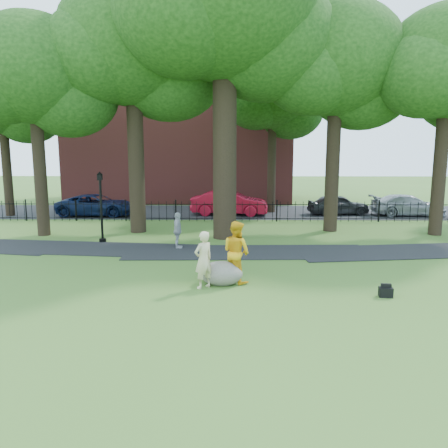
{
  "coord_description": "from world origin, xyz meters",
  "views": [
    {
      "loc": [
        0.38,
        -13.66,
        4.12
      ],
      "look_at": [
        0.07,
        2.0,
        1.51
      ],
      "focal_mm": 35.0,
      "sensor_mm": 36.0,
      "label": 1
    }
  ],
  "objects_px": {
    "boulder": "(221,272)",
    "red_sedan": "(229,203)",
    "big_tree": "(228,15)",
    "woman": "(203,260)",
    "man": "(236,252)",
    "lamppost": "(101,208)"
  },
  "relations": [
    {
      "from": "lamppost",
      "to": "red_sedan",
      "type": "height_order",
      "value": "lamppost"
    },
    {
      "from": "big_tree",
      "to": "red_sedan",
      "type": "height_order",
      "value": "big_tree"
    },
    {
      "from": "red_sedan",
      "to": "lamppost",
      "type": "bearing_deg",
      "value": 151.12
    },
    {
      "from": "woman",
      "to": "lamppost",
      "type": "distance_m",
      "value": 8.39
    },
    {
      "from": "woman",
      "to": "lamppost",
      "type": "xyz_separation_m",
      "value": [
        -5.07,
        6.64,
        0.7
      ]
    },
    {
      "from": "boulder",
      "to": "red_sedan",
      "type": "xyz_separation_m",
      "value": [
        0.14,
        14.99,
        0.42
      ]
    },
    {
      "from": "woman",
      "to": "man",
      "type": "bearing_deg",
      "value": 171.83
    },
    {
      "from": "lamppost",
      "to": "red_sedan",
      "type": "bearing_deg",
      "value": 54.66
    },
    {
      "from": "big_tree",
      "to": "red_sedan",
      "type": "xyz_separation_m",
      "value": [
        0.04,
        7.48,
        -9.33
      ]
    },
    {
      "from": "lamppost",
      "to": "red_sedan",
      "type": "xyz_separation_m",
      "value": [
        5.74,
        8.78,
        -0.77
      ]
    },
    {
      "from": "big_tree",
      "to": "woman",
      "type": "height_order",
      "value": "big_tree"
    },
    {
      "from": "boulder",
      "to": "lamppost",
      "type": "height_order",
      "value": "lamppost"
    },
    {
      "from": "woman",
      "to": "lamppost",
      "type": "relative_size",
      "value": 0.55
    },
    {
      "from": "red_sedan",
      "to": "boulder",
      "type": "bearing_deg",
      "value": -176.22
    },
    {
      "from": "boulder",
      "to": "red_sedan",
      "type": "relative_size",
      "value": 0.27
    },
    {
      "from": "man",
      "to": "lamppost",
      "type": "distance_m",
      "value": 8.55
    },
    {
      "from": "man",
      "to": "red_sedan",
      "type": "distance_m",
      "value": 14.78
    },
    {
      "from": "woman",
      "to": "boulder",
      "type": "bearing_deg",
      "value": 177.96
    },
    {
      "from": "big_tree",
      "to": "boulder",
      "type": "height_order",
      "value": "big_tree"
    },
    {
      "from": "lamppost",
      "to": "red_sedan",
      "type": "relative_size",
      "value": 0.65
    },
    {
      "from": "man",
      "to": "boulder",
      "type": "height_order",
      "value": "man"
    },
    {
      "from": "boulder",
      "to": "lamppost",
      "type": "bearing_deg",
      "value": 132.05
    }
  ]
}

